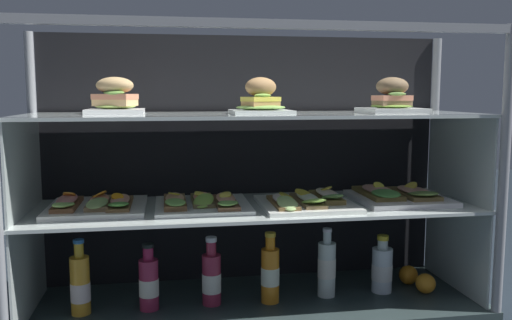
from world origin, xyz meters
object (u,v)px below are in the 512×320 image
at_px(plated_roll_sandwich_far_right, 261,101).
at_px(open_sandwich_tray_center, 398,195).
at_px(juice_bottle_front_left_end, 382,269).
at_px(orange_fruit_near_left_post, 408,275).
at_px(plated_roll_sandwich_left_of_center, 115,99).
at_px(orange_fruit_beside_bottles, 426,283).
at_px(juice_bottle_front_fourth, 80,285).
at_px(juice_bottle_near_post, 212,278).
at_px(open_sandwich_tray_left_of_center, 96,205).
at_px(open_sandwich_tray_mid_right, 307,201).
at_px(plated_roll_sandwich_mid_right, 392,100).
at_px(juice_bottle_back_right, 327,267).
at_px(juice_bottle_back_center, 149,283).
at_px(open_sandwich_tray_near_left_corner, 202,203).
at_px(juice_bottle_back_left, 270,273).

xyz_separation_m(plated_roll_sandwich_far_right, open_sandwich_tray_center, (0.49, 0.04, -0.32)).
relative_size(plated_roll_sandwich_far_right, juice_bottle_front_left_end, 0.93).
height_order(plated_roll_sandwich_far_right, orange_fruit_near_left_post, plated_roll_sandwich_far_right).
distance_m(plated_roll_sandwich_left_of_center, orange_fruit_beside_bottles, 1.22).
relative_size(juice_bottle_front_fourth, juice_bottle_near_post, 1.06).
relative_size(open_sandwich_tray_left_of_center, juice_bottle_front_left_end, 1.50).
relative_size(open_sandwich_tray_mid_right, juice_bottle_front_left_end, 1.50).
xyz_separation_m(plated_roll_sandwich_mid_right, juice_bottle_front_fourth, (-1.01, 0.03, -0.58)).
relative_size(plated_roll_sandwich_left_of_center, open_sandwich_tray_mid_right, 0.58).
xyz_separation_m(plated_roll_sandwich_mid_right, juice_bottle_front_left_end, (0.01, 0.05, -0.59)).
xyz_separation_m(juice_bottle_back_right, orange_fruit_near_left_post, (0.33, 0.06, -0.07)).
height_order(open_sandwich_tray_mid_right, juice_bottle_front_left_end, open_sandwich_tray_mid_right).
xyz_separation_m(juice_bottle_back_right, orange_fruit_beside_bottles, (0.35, -0.03, -0.07)).
distance_m(plated_roll_sandwich_mid_right, juice_bottle_back_center, 0.98).
distance_m(open_sandwich_tray_near_left_corner, juice_bottle_back_center, 0.31).
bearing_deg(juice_bottle_near_post, orange_fruit_near_left_post, 5.58).
distance_m(juice_bottle_front_fourth, juice_bottle_near_post, 0.41).
distance_m(plated_roll_sandwich_left_of_center, orange_fruit_near_left_post, 1.20).
bearing_deg(orange_fruit_near_left_post, juice_bottle_back_center, -175.05).
distance_m(open_sandwich_tray_near_left_corner, juice_bottle_near_post, 0.25).
distance_m(juice_bottle_back_left, orange_fruit_beside_bottles, 0.55).
height_order(plated_roll_sandwich_far_right, orange_fruit_beside_bottles, plated_roll_sandwich_far_right).
bearing_deg(open_sandwich_tray_mid_right, orange_fruit_near_left_post, 13.28).
bearing_deg(juice_bottle_front_left_end, orange_fruit_beside_bottles, -14.61).
bearing_deg(open_sandwich_tray_left_of_center, open_sandwich_tray_near_left_corner, -2.67).
bearing_deg(plated_roll_sandwich_left_of_center, plated_roll_sandwich_far_right, -9.54).
distance_m(open_sandwich_tray_mid_right, juice_bottle_front_fourth, 0.77).
bearing_deg(orange_fruit_beside_bottles, juice_bottle_front_fourth, 179.34).
distance_m(juice_bottle_back_left, orange_fruit_near_left_post, 0.54).
height_order(plated_roll_sandwich_far_right, juice_bottle_back_center, plated_roll_sandwich_far_right).
xyz_separation_m(open_sandwich_tray_center, juice_bottle_front_left_end, (-0.05, -0.00, -0.26)).
distance_m(orange_fruit_beside_bottles, orange_fruit_near_left_post, 0.10).
distance_m(plated_roll_sandwich_mid_right, juice_bottle_front_fourth, 1.16).
distance_m(juice_bottle_front_fourth, juice_bottle_back_right, 0.81).
relative_size(open_sandwich_tray_left_of_center, juice_bottle_back_left, 1.28).
bearing_deg(juice_bottle_back_right, juice_bottle_back_center, -178.15).
bearing_deg(open_sandwich_tray_near_left_corner, juice_bottle_near_post, -20.38).
bearing_deg(plated_roll_sandwich_far_right, plated_roll_sandwich_left_of_center, 170.46).
distance_m(plated_roll_sandwich_left_of_center, juice_bottle_back_left, 0.76).
bearing_deg(orange_fruit_near_left_post, open_sandwich_tray_left_of_center, -177.65).
bearing_deg(plated_roll_sandwich_mid_right, open_sandwich_tray_mid_right, 176.97).
xyz_separation_m(plated_roll_sandwich_left_of_center, juice_bottle_back_right, (0.69, -0.04, -0.57)).
xyz_separation_m(plated_roll_sandwich_left_of_center, open_sandwich_tray_center, (0.94, -0.04, -0.33)).
distance_m(juice_bottle_front_left_end, orange_fruit_near_left_post, 0.15).
height_order(open_sandwich_tray_left_of_center, orange_fruit_beside_bottles, open_sandwich_tray_left_of_center).
xyz_separation_m(open_sandwich_tray_center, juice_bottle_front_fourth, (-1.06, -0.03, -0.25)).
relative_size(juice_bottle_back_center, juice_bottle_near_post, 0.95).
bearing_deg(plated_roll_sandwich_mid_right, open_sandwich_tray_center, 44.94).
distance_m(juice_bottle_front_fourth, orange_fruit_beside_bottles, 1.16).
distance_m(plated_roll_sandwich_left_of_center, juice_bottle_front_left_end, 1.07).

